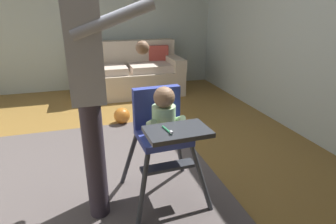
# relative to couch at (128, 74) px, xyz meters

# --- Properties ---
(ground) EXTENTS (6.05, 7.36, 0.10)m
(ground) POSITION_rel_couch_xyz_m (-0.58, -2.39, -0.38)
(ground) COLOR olive
(wall_far) EXTENTS (5.25, 0.06, 2.54)m
(wall_far) POSITION_rel_couch_xyz_m (-0.58, 0.52, 0.94)
(wall_far) COLOR #B1BDB5
(wall_far) RESTS_ON ground
(wall_right) EXTENTS (0.06, 6.36, 2.54)m
(wall_right) POSITION_rel_couch_xyz_m (1.68, -2.09, 0.94)
(wall_right) COLOR #B1BDB8
(wall_right) RESTS_ON ground
(area_rug) EXTENTS (2.18, 2.52, 0.01)m
(area_rug) POSITION_rel_couch_xyz_m (-0.76, -2.60, -0.33)
(area_rug) COLOR #584F4E
(area_rug) RESTS_ON ground
(couch) EXTENTS (1.80, 0.86, 0.86)m
(couch) POSITION_rel_couch_xyz_m (0.00, 0.00, 0.00)
(couch) COLOR beige
(couch) RESTS_ON ground
(high_chair) EXTENTS (0.63, 0.75, 0.91)m
(high_chair) POSITION_rel_couch_xyz_m (-0.20, -2.90, 0.28)
(high_chair) COLOR #33363B
(high_chair) RESTS_ON ground
(adult_standing) EXTENTS (0.51, 0.49, 1.68)m
(adult_standing) POSITION_rel_couch_xyz_m (-0.69, -2.90, 0.62)
(adult_standing) COLOR #362E39
(adult_standing) RESTS_ON ground
(toy_ball) EXTENTS (0.20, 0.20, 0.20)m
(toy_ball) POSITION_rel_couch_xyz_m (-0.30, -1.32, -0.23)
(toy_ball) COLOR orange
(toy_ball) RESTS_ON ground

